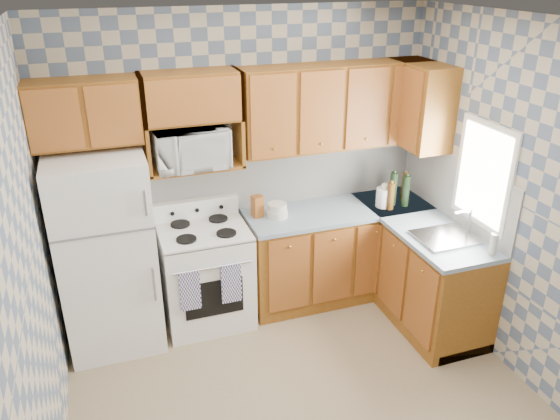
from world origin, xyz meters
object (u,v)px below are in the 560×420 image
object	(u,v)px
stove_body	(206,276)
microwave	(190,148)
electric_kettle	(384,197)
refrigerator	(107,254)

from	to	relation	value
stove_body	microwave	xyz separation A→B (m)	(-0.04, 0.13, 1.17)
electric_kettle	refrigerator	bearing A→B (deg)	178.83
refrigerator	microwave	size ratio (longest dim) A/B	2.80
stove_body	microwave	size ratio (longest dim) A/B	1.50
refrigerator	stove_body	world-z (taller)	refrigerator
microwave	electric_kettle	xyz separation A→B (m)	(1.74, -0.20, -0.61)
refrigerator	stove_body	xyz separation A→B (m)	(0.80, 0.03, -0.39)
refrigerator	microwave	distance (m)	1.10
refrigerator	electric_kettle	world-z (taller)	refrigerator
stove_body	refrigerator	bearing A→B (deg)	-178.22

